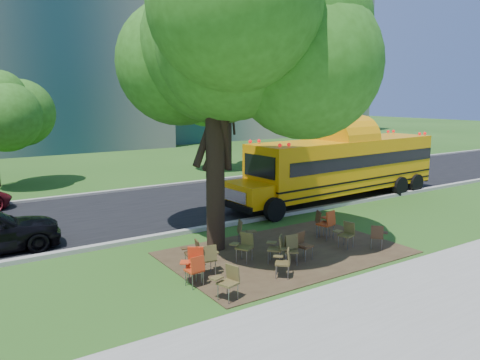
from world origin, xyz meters
TOP-DOWN VIEW (x-y plane):
  - ground at (0.00, 0.00)m, footprint 160.00×160.00m
  - sidewalk at (0.00, -5.00)m, footprint 60.00×4.00m
  - dirt_patch at (1.00, -0.50)m, footprint 7.00×4.50m
  - asphalt_road at (0.00, 7.00)m, footprint 80.00×8.00m
  - kerb_near at (0.00, 3.00)m, footprint 80.00×0.25m
  - kerb_far at (0.00, 11.10)m, footprint 80.00×0.25m
  - building_right at (24.00, 38.00)m, footprint 30.00×16.00m
  - bg_tree_3 at (8.00, 14.00)m, footprint 5.60×5.60m
  - bg_tree_4 at (16.00, 13.00)m, footprint 5.00×5.00m
  - main_tree at (-0.58, 0.98)m, footprint 7.20×7.20m
  - school_bus at (7.92, 3.99)m, footprint 11.29×3.11m
  - chair_0 at (-2.46, -1.25)m, footprint 0.54×0.52m
  - chair_1 at (-1.84, -0.80)m, footprint 0.62×0.51m
  - chair_2 at (-0.28, -2.01)m, footprint 0.54×0.68m
  - chair_3 at (0.49, -1.30)m, footprint 0.67×0.53m
  - chair_4 at (0.57, -1.19)m, footprint 0.60×0.51m
  - chair_5 at (1.00, -1.24)m, footprint 0.56×0.58m
  - chair_6 at (2.85, -1.14)m, footprint 0.59×0.56m
  - chair_7 at (3.53, -1.80)m, footprint 0.68×0.54m
  - chair_8 at (-1.88, -0.02)m, footprint 0.45×0.58m
  - chair_9 at (-0.48, -0.43)m, footprint 0.69×0.57m
  - chair_10 at (0.23, 0.65)m, footprint 0.54×0.69m
  - chair_11 at (0.21, -1.06)m, footprint 0.57×0.72m
  - chair_12 at (3.07, 0.17)m, footprint 0.56×0.71m
  - chair_13 at (3.01, -0.15)m, footprint 0.66×0.69m
  - chair_14 at (-2.32, -0.90)m, footprint 0.74×0.59m
  - chair_15 at (-2.19, -2.34)m, footprint 0.62×0.57m

SIDE VIEW (x-z plane):
  - ground at x=0.00m, z-range 0.00..0.00m
  - dirt_patch at x=1.00m, z-range 0.00..0.03m
  - sidewalk at x=0.00m, z-range 0.00..0.04m
  - asphalt_road at x=0.00m, z-range 0.00..0.04m
  - kerb_near at x=0.00m, z-range 0.00..0.14m
  - kerb_far at x=0.00m, z-range 0.00..0.14m
  - chair_8 at x=-1.88m, z-range 0.09..0.86m
  - chair_3 at x=0.49m, z-range 0.09..0.88m
  - chair_7 at x=3.53m, z-range 0.09..0.89m
  - chair_2 at x=-0.28m, z-range 0.09..0.89m
  - chair_0 at x=-2.46m, z-range 0.10..0.91m
  - chair_5 at x=1.00m, z-range 0.10..0.92m
  - chair_6 at x=2.85m, z-range 0.10..0.93m
  - chair_15 at x=-2.19m, z-range 0.10..0.93m
  - chair_11 at x=0.21m, z-range 0.10..0.94m
  - chair_9 at x=-0.48m, z-range 0.10..0.95m
  - chair_4 at x=0.57m, z-range 0.10..0.96m
  - chair_1 at x=-1.84m, z-range 0.10..0.97m
  - chair_10 at x=0.23m, z-range 0.10..0.97m
  - chair_12 at x=3.07m, z-range 0.10..0.98m
  - chair_14 at x=-2.32m, z-range 0.10..0.98m
  - chair_13 at x=3.01m, z-range 0.12..1.09m
  - school_bus at x=7.92m, z-range 0.21..2.94m
  - bg_tree_4 at x=16.00m, z-range 0.92..7.77m
  - bg_tree_3 at x=8.00m, z-range 1.11..8.95m
  - main_tree at x=-0.58m, z-range 1.10..10.52m
  - building_right at x=24.00m, z-range 0.00..25.00m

